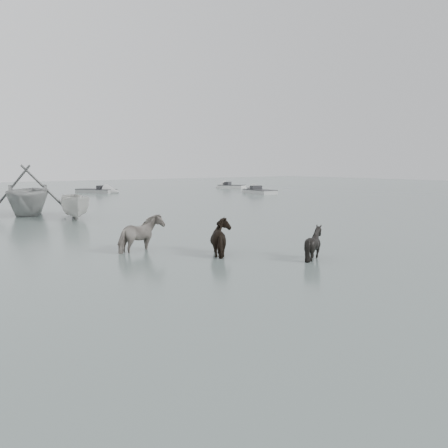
{
  "coord_description": "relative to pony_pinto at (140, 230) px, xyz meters",
  "views": [
    {
      "loc": [
        -11.11,
        -11.99,
        2.97
      ],
      "look_at": [
        -1.48,
        0.85,
        1.0
      ],
      "focal_mm": 40.0,
      "sensor_mm": 36.0,
      "label": 1
    }
  ],
  "objects": [
    {
      "name": "ground",
      "position": [
        3.36,
        -3.05,
        -0.73
      ],
      "size": [
        140.0,
        140.0,
        0.0
      ],
      "primitive_type": "plane",
      "color": "#4B5955",
      "rests_on": "ground"
    },
    {
      "name": "pony_pinto",
      "position": [
        0.0,
        0.0,
        0.0
      ],
      "size": [
        1.9,
        1.31,
        1.46
      ],
      "primitive_type": "imported",
      "rotation": [
        0.0,
        0.0,
        1.91
      ],
      "color": "black",
      "rests_on": "ground"
    },
    {
      "name": "pony_dark",
      "position": [
        1.97,
        -2.13,
        0.02
      ],
      "size": [
        1.41,
        1.61,
        1.51
      ],
      "primitive_type": "imported",
      "rotation": [
        0.0,
        0.0,
        1.48
      ],
      "color": "black",
      "rests_on": "ground"
    },
    {
      "name": "pony_black",
      "position": [
        3.68,
        -4.46,
        -0.1
      ],
      "size": [
        1.36,
        1.27,
        1.26
      ],
      "primitive_type": "imported",
      "rotation": [
        0.0,
        0.0,
        1.33
      ],
      "color": "black",
      "rests_on": "ground"
    },
    {
      "name": "rowboat_trail",
      "position": [
        0.41,
        14.52,
        0.78
      ],
      "size": [
        6.76,
        7.18,
        3.01
      ],
      "primitive_type": "imported",
      "rotation": [
        0.0,
        0.0,
        2.74
      ],
      "color": "#9C9E9C",
      "rests_on": "ground"
    },
    {
      "name": "boat_small",
      "position": [
        1.83,
        10.95,
        0.01
      ],
      "size": [
        2.44,
        4.09,
        1.48
      ],
      "primitive_type": "imported",
      "rotation": [
        0.0,
        0.0,
        -0.28
      ],
      "color": "beige",
      "rests_on": "ground"
    },
    {
      "name": "skiff_port",
      "position": [
        24.17,
        21.7,
        -0.36
      ],
      "size": [
        2.2,
        5.41,
        0.75
      ],
      "primitive_type": null,
      "rotation": [
        0.0,
        0.0,
        1.46
      ],
      "color": "#A7A9A7",
      "rests_on": "ground"
    },
    {
      "name": "skiff_mid",
      "position": [
        11.94,
        32.48,
        -0.36
      ],
      "size": [
        4.15,
        5.59,
        0.75
      ],
      "primitive_type": null,
      "rotation": [
        0.0,
        0.0,
        -1.05
      ],
      "color": "gray",
      "rests_on": "ground"
    },
    {
      "name": "skiff_star",
      "position": [
        28.31,
        31.5,
        -0.36
      ],
      "size": [
        3.49,
        4.37,
        0.75
      ],
      "primitive_type": null,
      "rotation": [
        0.0,
        0.0,
        2.11
      ],
      "color": "silver",
      "rests_on": "ground"
    }
  ]
}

